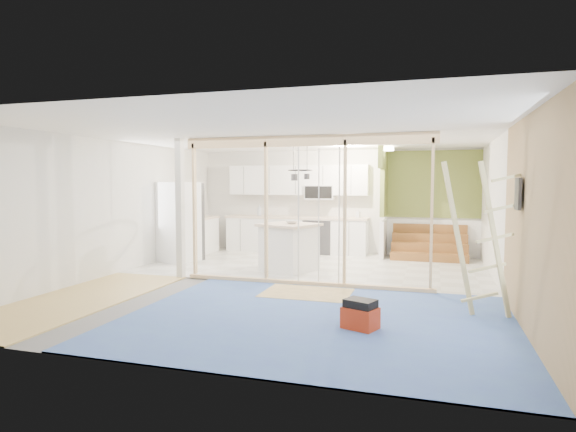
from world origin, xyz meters
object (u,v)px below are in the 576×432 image
(island, at_px, (289,248))
(toolbox, at_px, (360,315))
(ladder, at_px, (481,239))
(fridge, at_px, (178,222))

(island, distance_m, toolbox, 3.96)
(toolbox, relative_size, ladder, 0.23)
(fridge, xyz_separation_m, ladder, (6.11, -2.88, 0.15))
(ladder, bearing_deg, island, 124.57)
(toolbox, height_order, ladder, ladder)
(toolbox, bearing_deg, ladder, 55.52)
(island, bearing_deg, ladder, -14.95)
(toolbox, xyz_separation_m, ladder, (1.43, 0.96, 0.87))
(ladder, bearing_deg, toolbox, -165.20)
(fridge, bearing_deg, island, 11.82)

